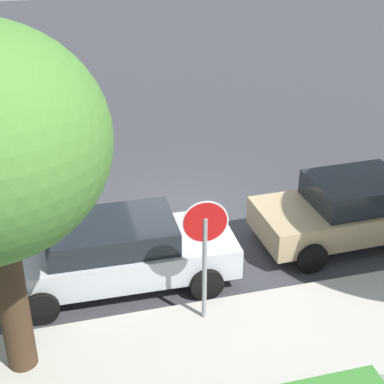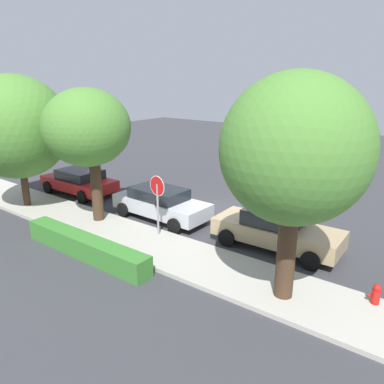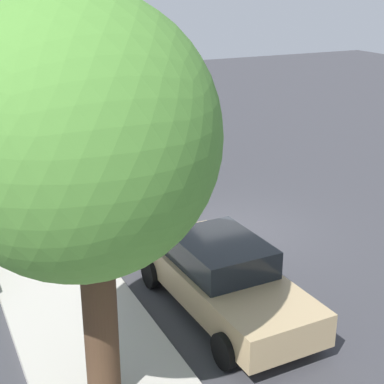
{
  "view_description": "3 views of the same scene",
  "coord_description": "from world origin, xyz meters",
  "px_view_note": "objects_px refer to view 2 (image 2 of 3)",
  "views": [
    {
      "loc": [
        2.85,
        11.7,
        6.97
      ],
      "look_at": [
        -0.01,
        0.94,
        1.07
      ],
      "focal_mm": 55.0,
      "sensor_mm": 36.0,
      "label": 1
    },
    {
      "loc": [
        -8.53,
        13.72,
        5.97
      ],
      "look_at": [
        0.67,
        1.54,
        1.25
      ],
      "focal_mm": 35.0,
      "sensor_mm": 36.0,
      "label": 2
    },
    {
      "loc": [
        -12.3,
        6.91,
        6.2
      ],
      "look_at": [
        -0.37,
        1.17,
        1.34
      ],
      "focal_mm": 55.0,
      "sensor_mm": 36.0,
      "label": 3
    }
  ],
  "objects_px": {
    "street_tree_mid_block": "(16,127)",
    "street_tree_far": "(87,128)",
    "stop_sign": "(157,196)",
    "parked_car_silver": "(161,203)",
    "parked_car_red": "(79,181)",
    "parked_car_tan": "(276,229)",
    "fire_hydrant": "(376,296)",
    "street_tree_near_corner": "(295,151)"
  },
  "relations": [
    {
      "from": "street_tree_mid_block",
      "to": "street_tree_far",
      "type": "relative_size",
      "value": 1.09
    },
    {
      "from": "street_tree_far",
      "to": "stop_sign",
      "type": "bearing_deg",
      "value": -170.7
    },
    {
      "from": "parked_car_silver",
      "to": "parked_car_red",
      "type": "bearing_deg",
      "value": -1.52
    },
    {
      "from": "parked_car_tan",
      "to": "fire_hydrant",
      "type": "relative_size",
      "value": 6.43
    },
    {
      "from": "stop_sign",
      "to": "street_tree_near_corner",
      "type": "xyz_separation_m",
      "value": [
        -5.67,
        1.21,
        2.54
      ]
    },
    {
      "from": "street_tree_near_corner",
      "to": "parked_car_silver",
      "type": "bearing_deg",
      "value": -21.9
    },
    {
      "from": "parked_car_red",
      "to": "street_tree_mid_block",
      "type": "height_order",
      "value": "street_tree_mid_block"
    },
    {
      "from": "street_tree_far",
      "to": "street_tree_mid_block",
      "type": "bearing_deg",
      "value": 10.39
    },
    {
      "from": "parked_car_silver",
      "to": "stop_sign",
      "type": "bearing_deg",
      "value": 128.86
    },
    {
      "from": "street_tree_far",
      "to": "fire_hydrant",
      "type": "relative_size",
      "value": 7.83
    },
    {
      "from": "parked_car_tan",
      "to": "street_tree_mid_block",
      "type": "xyz_separation_m",
      "value": [
        11.2,
        3.13,
        3.09
      ]
    },
    {
      "from": "street_tree_near_corner",
      "to": "fire_hydrant",
      "type": "bearing_deg",
      "value": -148.57
    },
    {
      "from": "stop_sign",
      "to": "parked_car_red",
      "type": "relative_size",
      "value": 0.58
    },
    {
      "from": "street_tree_near_corner",
      "to": "street_tree_far",
      "type": "relative_size",
      "value": 1.1
    },
    {
      "from": "street_tree_far",
      "to": "street_tree_near_corner",
      "type": "bearing_deg",
      "value": 175.57
    },
    {
      "from": "fire_hydrant",
      "to": "stop_sign",
      "type": "bearing_deg",
      "value": 0.43
    },
    {
      "from": "parked_car_red",
      "to": "fire_hydrant",
      "type": "bearing_deg",
      "value": 173.55
    },
    {
      "from": "parked_car_silver",
      "to": "street_tree_mid_block",
      "type": "relative_size",
      "value": 0.73
    },
    {
      "from": "stop_sign",
      "to": "street_tree_mid_block",
      "type": "distance_m",
      "value": 7.62
    },
    {
      "from": "parked_car_silver",
      "to": "street_tree_near_corner",
      "type": "relative_size",
      "value": 0.73
    },
    {
      "from": "fire_hydrant",
      "to": "parked_car_silver",
      "type": "bearing_deg",
      "value": -9.61
    },
    {
      "from": "parked_car_silver",
      "to": "parked_car_red",
      "type": "xyz_separation_m",
      "value": [
        5.88,
        -0.16,
        -0.03
      ]
    },
    {
      "from": "street_tree_near_corner",
      "to": "fire_hydrant",
      "type": "xyz_separation_m",
      "value": [
        -2.07,
        -1.26,
        -3.88
      ]
    },
    {
      "from": "stop_sign",
      "to": "street_tree_near_corner",
      "type": "distance_m",
      "value": 6.33
    },
    {
      "from": "parked_car_red",
      "to": "street_tree_mid_block",
      "type": "xyz_separation_m",
      "value": [
        0.05,
        3.0,
        3.12
      ]
    },
    {
      "from": "street_tree_mid_block",
      "to": "fire_hydrant",
      "type": "xyz_separation_m",
      "value": [
        -14.94,
        -1.32,
        -3.47
      ]
    },
    {
      "from": "street_tree_mid_block",
      "to": "street_tree_far",
      "type": "height_order",
      "value": "street_tree_mid_block"
    },
    {
      "from": "stop_sign",
      "to": "parked_car_tan",
      "type": "height_order",
      "value": "stop_sign"
    },
    {
      "from": "stop_sign",
      "to": "street_tree_near_corner",
      "type": "relative_size",
      "value": 0.4
    },
    {
      "from": "parked_car_tan",
      "to": "street_tree_far",
      "type": "height_order",
      "value": "street_tree_far"
    },
    {
      "from": "parked_car_tan",
      "to": "parked_car_red",
      "type": "xyz_separation_m",
      "value": [
        11.15,
        0.13,
        -0.03
      ]
    },
    {
      "from": "fire_hydrant",
      "to": "street_tree_mid_block",
      "type": "bearing_deg",
      "value": 5.04
    },
    {
      "from": "parked_car_tan",
      "to": "street_tree_near_corner",
      "type": "bearing_deg",
      "value": 118.55
    },
    {
      "from": "street_tree_far",
      "to": "parked_car_silver",
      "type": "bearing_deg",
      "value": -132.21
    },
    {
      "from": "street_tree_near_corner",
      "to": "street_tree_mid_block",
      "type": "bearing_deg",
      "value": 0.23
    },
    {
      "from": "street_tree_far",
      "to": "fire_hydrant",
      "type": "xyz_separation_m",
      "value": [
        -10.92,
        -0.58,
        -3.65
      ]
    },
    {
      "from": "parked_car_silver",
      "to": "parked_car_red",
      "type": "relative_size",
      "value": 1.05
    },
    {
      "from": "parked_car_silver",
      "to": "street_tree_near_corner",
      "type": "distance_m",
      "value": 8.27
    },
    {
      "from": "parked_car_silver",
      "to": "street_tree_mid_block",
      "type": "xyz_separation_m",
      "value": [
        5.93,
        2.84,
        3.1
      ]
    },
    {
      "from": "parked_car_tan",
      "to": "street_tree_near_corner",
      "type": "distance_m",
      "value": 4.96
    },
    {
      "from": "street_tree_mid_block",
      "to": "parked_car_silver",
      "type": "bearing_deg",
      "value": -154.38
    },
    {
      "from": "stop_sign",
      "to": "street_tree_far",
      "type": "xyz_separation_m",
      "value": [
        3.19,
        0.52,
        2.31
      ]
    }
  ]
}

